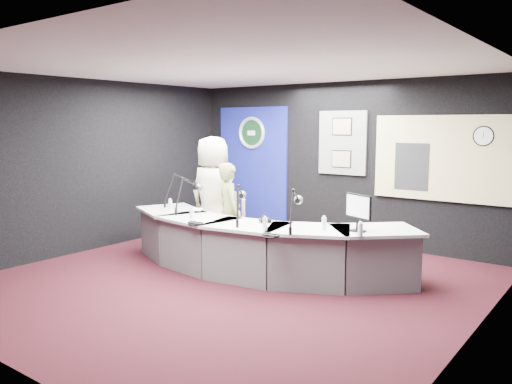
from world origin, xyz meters
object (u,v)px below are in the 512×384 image
Objects in this scene: armchair_left at (213,222)px; person_woman at (229,212)px; armchair_right at (229,232)px; broadcast_desk at (254,246)px; person_man at (213,194)px.

person_woman reaches higher than armchair_left.
person_woman is (0.00, 0.00, 0.31)m from armchair_right.
armchair_right is (-0.69, 0.28, 0.06)m from broadcast_desk.
armchair_right is at bearing -29.37° from armchair_left.
armchair_left is 0.64m from armchair_right.
armchair_left is at bearing -156.39° from armchair_right.
armchair_right is (0.57, -0.29, -0.05)m from armchair_left.
armchair_left is 0.51× the size of person_man.
person_man reaches higher than armchair_right.
broadcast_desk is 4.65× the size of armchair_left.
person_man is 1.26× the size of person_woman.
person_man reaches higher than person_woman.
armchair_left reaches higher than armchair_right.
broadcast_desk is 3.01× the size of person_woman.
broadcast_desk is 1.50m from person_man.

